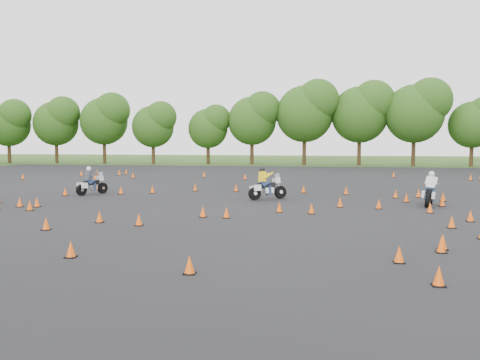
{
  "coord_description": "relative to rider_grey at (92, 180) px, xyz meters",
  "views": [
    {
      "loc": [
        3.53,
        -22.5,
        3.43
      ],
      "look_at": [
        0.0,
        4.0,
        1.2
      ],
      "focal_mm": 40.0,
      "sensor_mm": 36.0,
      "label": 1
    }
  ],
  "objects": [
    {
      "name": "rider_yellow",
      "position": [
        10.37,
        -1.11,
        0.06
      ],
      "size": [
        2.26,
        1.87,
        1.75
      ],
      "primitive_type": null,
      "rotation": [
        0.0,
        0.0,
        0.61
      ],
      "color": "yellow",
      "rests_on": "ground"
    },
    {
      "name": "asphalt_pad",
      "position": [
        9.1,
        -1.04,
        -0.82
      ],
      "size": [
        62.0,
        62.0,
        0.0
      ],
      "primitive_type": "plane",
      "color": "black",
      "rests_on": "ground"
    },
    {
      "name": "rider_white",
      "position": [
        18.37,
        -2.58,
        0.03
      ],
      "size": [
        1.3,
        2.31,
        1.7
      ],
      "primitive_type": null,
      "rotation": [
        0.0,
        0.0,
        1.27
      ],
      "color": "white",
      "rests_on": "ground"
    },
    {
      "name": "traffic_cones",
      "position": [
        9.06,
        -1.47,
        -0.59
      ],
      "size": [
        36.12,
        33.59,
        0.45
      ],
      "color": "#FF590A",
      "rests_on": "asphalt_pad"
    },
    {
      "name": "rider_grey",
      "position": [
        0.0,
        0.0,
        0.0
      ],
      "size": [
        1.63,
        2.16,
        1.64
      ],
      "primitive_type": null,
      "rotation": [
        0.0,
        0.0,
        1.05
      ],
      "color": "#383A3F",
      "rests_on": "ground"
    },
    {
      "name": "ground",
      "position": [
        9.1,
        -7.04,
        -0.82
      ],
      "size": [
        140.0,
        140.0,
        0.0
      ],
      "primitive_type": "plane",
      "color": "#2D5119",
      "rests_on": "ground"
    },
    {
      "name": "treeline",
      "position": [
        12.25,
        27.99,
        3.76
      ],
      "size": [
        87.12,
        31.93,
        10.33
      ],
      "color": "#294D16",
      "rests_on": "ground"
    }
  ]
}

